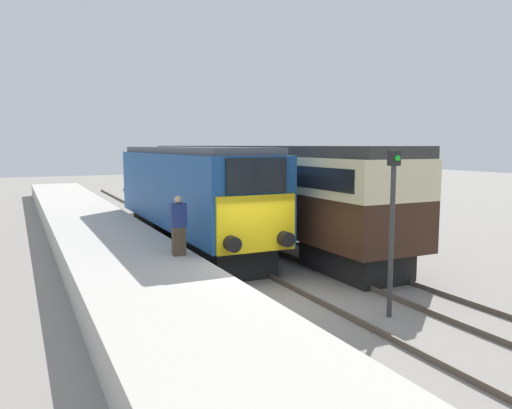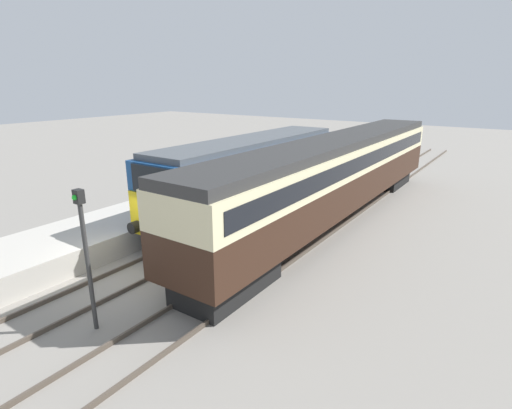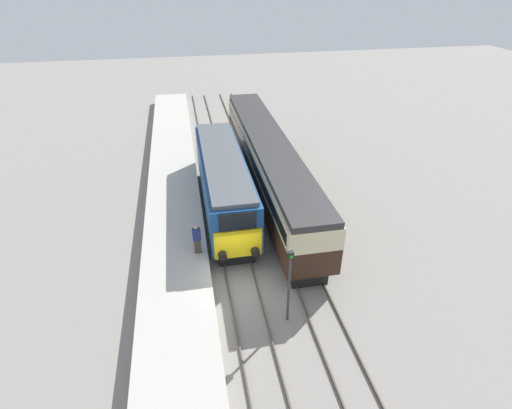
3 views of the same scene
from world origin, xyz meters
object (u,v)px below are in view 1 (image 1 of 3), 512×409
at_px(locomotive, 189,193).
at_px(signal_post, 392,219).
at_px(person_on_platform, 179,226).
at_px(passenger_carriage, 244,180).

xyz_separation_m(locomotive, signal_post, (1.70, -9.91, 0.15)).
xyz_separation_m(locomotive, person_on_platform, (-2.05, -5.28, -0.42)).
height_order(person_on_platform, signal_post, signal_post).
relative_size(locomotive, passenger_carriage, 0.60).
xyz_separation_m(locomotive, passenger_carriage, (3.40, 2.27, 0.27)).
xyz_separation_m(passenger_carriage, person_on_platform, (-5.45, -7.55, -0.68)).
relative_size(person_on_platform, signal_post, 0.44).
height_order(locomotive, passenger_carriage, passenger_carriage).
height_order(locomotive, person_on_platform, locomotive).
relative_size(passenger_carriage, signal_post, 5.40).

